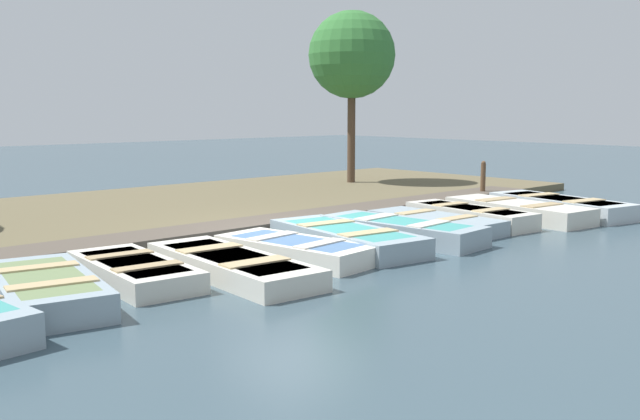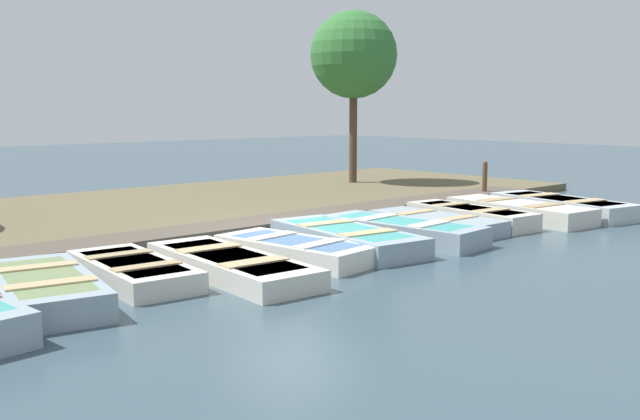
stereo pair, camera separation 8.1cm
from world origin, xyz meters
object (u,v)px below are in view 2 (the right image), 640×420
(rowboat_1, at_px, (44,289))
(rowboat_4, at_px, (295,249))
(rowboat_10, at_px, (562,206))
(mooring_post_far, at_px, (485,181))
(rowboat_7, at_px, (436,222))
(rowboat_5, at_px, (346,238))
(rowboat_3, at_px, (231,265))
(park_tree_left, at_px, (354,56))
(rowboat_8, at_px, (471,215))
(rowboat_9, at_px, (519,211))
(rowboat_2, at_px, (133,270))
(rowboat_6, at_px, (402,230))

(rowboat_1, xyz_separation_m, rowboat_4, (0.11, 4.21, -0.02))
(rowboat_10, distance_m, mooring_post_far, 2.89)
(rowboat_7, xyz_separation_m, mooring_post_far, (-2.16, 4.80, 0.39))
(rowboat_5, height_order, rowboat_10, rowboat_10)
(rowboat_3, distance_m, park_tree_left, 12.76)
(rowboat_4, distance_m, rowboat_8, 5.29)
(rowboat_3, bearing_deg, mooring_post_far, 108.37)
(rowboat_1, distance_m, rowboat_8, 9.49)
(rowboat_9, bearing_deg, park_tree_left, 173.41)
(mooring_post_far, bearing_deg, rowboat_3, -75.75)
(rowboat_10, bearing_deg, mooring_post_far, 175.56)
(rowboat_3, height_order, rowboat_8, rowboat_8)
(rowboat_2, bearing_deg, rowboat_3, 68.14)
(rowboat_1, xyz_separation_m, mooring_post_far, (-2.30, 13.09, 0.36))
(rowboat_7, height_order, rowboat_8, rowboat_8)
(rowboat_2, height_order, rowboat_5, rowboat_5)
(rowboat_10, xyz_separation_m, park_tree_left, (-7.33, 0.17, 3.96))
(rowboat_9, bearing_deg, mooring_post_far, 144.82)
(rowboat_4, bearing_deg, rowboat_7, 86.34)
(rowboat_1, distance_m, park_tree_left, 14.79)
(rowboat_6, bearing_deg, mooring_post_far, 106.66)
(rowboat_2, relative_size, rowboat_4, 0.94)
(rowboat_5, xyz_separation_m, rowboat_8, (-0.12, 3.95, 0.00))
(rowboat_6, bearing_deg, rowboat_3, -92.64)
(rowboat_8, bearing_deg, park_tree_left, 162.00)
(rowboat_3, height_order, mooring_post_far, mooring_post_far)
(rowboat_7, distance_m, park_tree_left, 8.88)
(rowboat_4, bearing_deg, rowboat_5, 88.49)
(rowboat_2, bearing_deg, rowboat_6, 89.99)
(rowboat_4, distance_m, mooring_post_far, 9.21)
(rowboat_3, bearing_deg, rowboat_9, 95.05)
(rowboat_1, bearing_deg, rowboat_8, 101.81)
(rowboat_2, bearing_deg, rowboat_10, 90.97)
(rowboat_2, xyz_separation_m, mooring_post_far, (-1.97, 11.64, 0.40))
(rowboat_6, relative_size, mooring_post_far, 3.03)
(rowboat_9, height_order, rowboat_10, rowboat_10)
(rowboat_3, relative_size, rowboat_9, 1.00)
(rowboat_6, height_order, rowboat_7, rowboat_6)
(rowboat_2, bearing_deg, rowboat_8, 93.81)
(rowboat_6, height_order, rowboat_9, rowboat_9)
(rowboat_3, relative_size, rowboat_6, 1.06)
(mooring_post_far, bearing_deg, rowboat_9, -41.36)
(rowboat_3, xyz_separation_m, park_tree_left, (-7.19, 9.75, 4.00))
(rowboat_5, relative_size, rowboat_6, 1.04)
(rowboat_2, relative_size, rowboat_3, 0.78)
(park_tree_left, bearing_deg, rowboat_9, -12.77)
(rowboat_6, bearing_deg, rowboat_10, 81.84)
(park_tree_left, bearing_deg, rowboat_10, -1.33)
(rowboat_7, bearing_deg, rowboat_8, 91.41)
(rowboat_10, distance_m, park_tree_left, 8.33)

